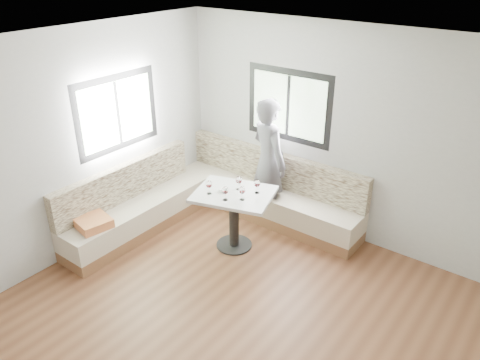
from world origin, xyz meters
name	(u,v)px	position (x,y,z in m)	size (l,w,h in m)	color
room	(223,213)	(-0.08, 0.08, 1.41)	(5.01, 5.01, 2.81)	brown
banquette	(210,201)	(-1.59, 1.62, 0.33)	(2.90, 2.80, 0.95)	brown
table	(234,206)	(-0.95, 1.35, 0.60)	(1.15, 1.01, 0.79)	black
person	(269,162)	(-0.98, 2.18, 0.91)	(0.66, 0.44, 1.82)	#514F55
olive_ramekin	(223,190)	(-1.08, 1.30, 0.82)	(0.11, 0.11, 0.04)	white
wine_glass_a	(209,185)	(-1.18, 1.14, 0.92)	(0.08, 0.08, 0.18)	white
wine_glass_b	(225,191)	(-0.92, 1.14, 0.92)	(0.08, 0.08, 0.18)	white
wine_glass_c	(242,191)	(-0.76, 1.27, 0.92)	(0.08, 0.08, 0.18)	white
wine_glass_d	(239,180)	(-0.95, 1.46, 0.92)	(0.08, 0.08, 0.18)	white
wine_glass_e	(257,184)	(-0.72, 1.52, 0.92)	(0.08, 0.08, 0.18)	white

